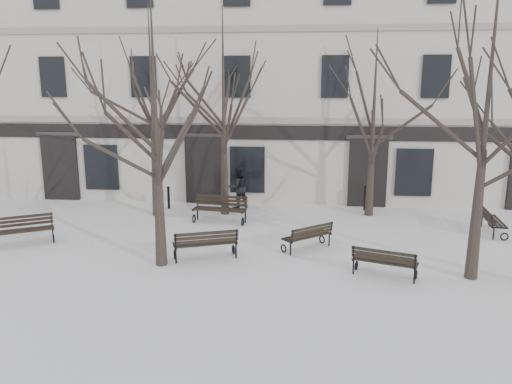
# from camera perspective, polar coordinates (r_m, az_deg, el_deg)

# --- Properties ---
(ground) EXTENTS (100.00, 100.00, 0.00)m
(ground) POSITION_cam_1_polar(r_m,az_deg,el_deg) (14.09, 1.90, -9.12)
(ground) COLOR white
(ground) RESTS_ON ground
(building) EXTENTS (40.40, 10.20, 11.40)m
(building) POSITION_cam_1_polar(r_m,az_deg,el_deg) (26.05, 3.84, 13.15)
(building) COLOR #BAB5AC
(building) RESTS_ON ground
(tree_1) EXTENTS (5.26, 5.26, 7.52)m
(tree_1) POSITION_cam_1_polar(r_m,az_deg,el_deg) (13.95, -11.50, 10.24)
(tree_1) COLOR black
(tree_1) RESTS_ON ground
(tree_2) EXTENTS (5.82, 5.82, 8.32)m
(tree_2) POSITION_cam_1_polar(r_m,az_deg,el_deg) (13.93, 25.16, 11.41)
(tree_2) COLOR black
(tree_2) RESTS_ON ground
(tree_4) EXTENTS (5.60, 5.60, 8.00)m
(tree_4) POSITION_cam_1_polar(r_m,az_deg,el_deg) (19.59, -11.86, 11.67)
(tree_4) COLOR black
(tree_4) RESTS_ON ground
(tree_5) EXTENTS (5.56, 5.56, 7.95)m
(tree_5) POSITION_cam_1_polar(r_m,az_deg,el_deg) (19.46, -3.75, 11.80)
(tree_5) COLOR black
(tree_5) RESTS_ON ground
(tree_6) EXTENTS (4.99, 4.99, 7.13)m
(tree_6) POSITION_cam_1_polar(r_m,az_deg,el_deg) (19.73, 13.37, 10.01)
(tree_6) COLOR black
(tree_6) RESTS_ON ground
(bench_0) EXTENTS (1.90, 1.48, 0.93)m
(bench_0) POSITION_cam_1_polar(r_m,az_deg,el_deg) (17.93, -25.05, -3.86)
(bench_0) COLOR black
(bench_0) RESTS_ON ground
(bench_1) EXTENTS (1.98, 1.28, 0.95)m
(bench_1) POSITION_cam_1_polar(r_m,az_deg,el_deg) (14.93, -5.79, -5.81)
(bench_1) COLOR black
(bench_1) RESTS_ON ground
(bench_2) EXTENTS (1.79, 1.14, 0.86)m
(bench_2) POSITION_cam_1_polar(r_m,az_deg,el_deg) (13.97, 14.47, -7.67)
(bench_2) COLOR black
(bench_2) RESTS_ON ground
(bench_3) EXTENTS (2.07, 0.97, 1.01)m
(bench_3) POSITION_cam_1_polar(r_m,az_deg,el_deg) (18.80, -4.13, -1.86)
(bench_3) COLOR black
(bench_3) RESTS_ON ground
(bench_4) EXTENTS (1.65, 1.53, 0.85)m
(bench_4) POSITION_cam_1_polar(r_m,az_deg,el_deg) (15.80, 6.00, -4.98)
(bench_4) COLOR black
(bench_4) RESTS_ON ground
(bench_5) EXTENTS (0.80, 1.78, 0.87)m
(bench_5) POSITION_cam_1_polar(r_m,az_deg,el_deg) (19.27, 25.33, -2.92)
(bench_5) COLOR black
(bench_5) RESTS_ON ground
(bollard_a) EXTENTS (0.12, 0.12, 0.96)m
(bollard_a) POSITION_cam_1_polar(r_m,az_deg,el_deg) (21.10, -9.96, -0.52)
(bollard_a) COLOR black
(bollard_a) RESTS_ON ground
(bollard_b) EXTENTS (0.14, 0.14, 1.06)m
(bollard_b) POSITION_cam_1_polar(r_m,az_deg,el_deg) (20.94, 12.37, -0.58)
(bollard_b) COLOR black
(bollard_b) RESTS_ON ground
(pedestrian_b) EXTENTS (1.08, 1.03, 1.76)m
(pedestrian_b) POSITION_cam_1_polar(r_m,az_deg,el_deg) (21.08, -2.03, -1.79)
(pedestrian_b) COLOR black
(pedestrian_b) RESTS_ON ground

